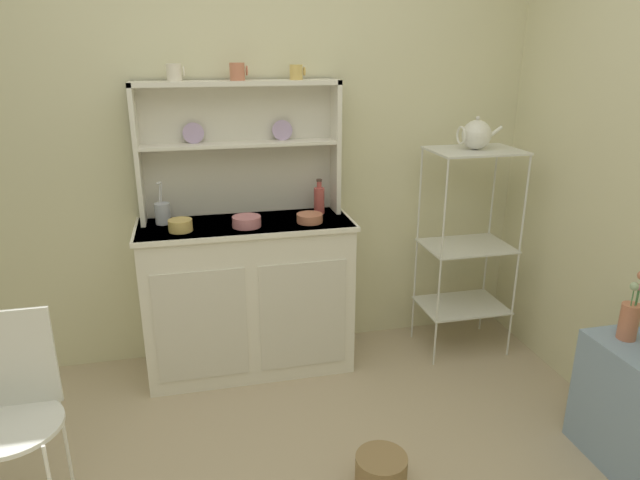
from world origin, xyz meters
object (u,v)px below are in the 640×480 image
(jam_bottle, at_px, (319,199))
(porcelain_teapot, at_px, (476,135))
(wire_chair, at_px, (12,402))
(utensil_jar, at_px, (163,213))
(cup_cream_0, at_px, (174,72))
(flower_vase, at_px, (630,317))
(hutch_cabinet, at_px, (249,295))
(side_shelf_blue, at_px, (634,409))
(bowl_mixing_large, at_px, (180,225))
(floor_basket, at_px, (381,473))
(bakers_rack, at_px, (468,234))
(hutch_shelf_unit, at_px, (239,139))

(jam_bottle, bearing_deg, porcelain_teapot, -10.19)
(wire_chair, relative_size, porcelain_teapot, 3.40)
(jam_bottle, relative_size, utensil_jar, 0.88)
(cup_cream_0, distance_m, flower_vase, 2.38)
(wire_chair, bearing_deg, hutch_cabinet, 72.16)
(side_shelf_blue, xyz_separation_m, bowl_mixing_large, (-1.85, 1.11, 0.62))
(porcelain_teapot, bearing_deg, flower_vase, -75.81)
(flower_vase, bearing_deg, floor_basket, -178.66)
(wire_chair, bearing_deg, bakers_rack, 49.51)
(bowl_mixing_large, height_order, jam_bottle, jam_bottle)
(flower_vase, bearing_deg, cup_cream_0, 146.93)
(side_shelf_blue, bearing_deg, jam_bottle, 130.77)
(bowl_mixing_large, bearing_deg, hutch_cabinet, 12.38)
(jam_bottle, xyz_separation_m, utensil_jar, (-0.85, -0.01, -0.02))
(bowl_mixing_large, relative_size, flower_vase, 0.38)
(bakers_rack, bearing_deg, hutch_shelf_unit, 169.71)
(bakers_rack, distance_m, jam_bottle, 0.88)
(bowl_mixing_large, xyz_separation_m, flower_vase, (1.85, -0.99, -0.24))
(side_shelf_blue, distance_m, porcelain_teapot, 1.54)
(floor_basket, distance_m, flower_vase, 1.25)
(side_shelf_blue, distance_m, bowl_mixing_large, 2.25)
(wire_chair, relative_size, cup_cream_0, 9.65)
(hutch_shelf_unit, relative_size, cup_cream_0, 12.14)
(hutch_cabinet, xyz_separation_m, hutch_shelf_unit, (-0.00, 0.16, 0.84))
(utensil_jar, bearing_deg, wire_chair, -118.61)
(side_shelf_blue, height_order, wire_chair, wire_chair)
(side_shelf_blue, distance_m, flower_vase, 0.40)
(wire_chair, bearing_deg, bowl_mixing_large, 81.86)
(side_shelf_blue, relative_size, floor_basket, 2.57)
(bakers_rack, bearing_deg, porcelain_teapot, 180.00)
(bakers_rack, xyz_separation_m, side_shelf_blue, (0.25, -1.12, -0.45))
(cup_cream_0, distance_m, utensil_jar, 0.72)
(floor_basket, bearing_deg, hutch_cabinet, 110.70)
(bowl_mixing_large, bearing_deg, porcelain_teapot, 0.29)
(utensil_jar, bearing_deg, side_shelf_blue, -33.04)
(hutch_cabinet, relative_size, floor_basket, 5.30)
(floor_basket, xyz_separation_m, flower_vase, (1.11, 0.03, 0.58))
(bakers_rack, relative_size, porcelain_teapot, 4.86)
(side_shelf_blue, relative_size, flower_vase, 1.76)
(utensil_jar, xyz_separation_m, flower_vase, (1.94, -1.14, -0.27))
(floor_basket, bearing_deg, flower_vase, 1.34)
(hutch_shelf_unit, relative_size, utensil_jar, 4.82)
(wire_chair, distance_m, utensil_jar, 1.20)
(wire_chair, bearing_deg, side_shelf_blue, 22.44)
(cup_cream_0, height_order, utensil_jar, cup_cream_0)
(hutch_shelf_unit, bearing_deg, porcelain_teapot, -10.31)
(bowl_mixing_large, height_order, porcelain_teapot, porcelain_teapot)
(flower_vase, bearing_deg, hutch_cabinet, 144.94)
(side_shelf_blue, height_order, bowl_mixing_large, bowl_mixing_large)
(hutch_cabinet, distance_m, porcelain_teapot, 1.53)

